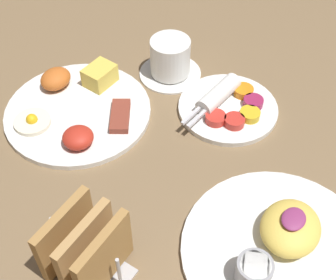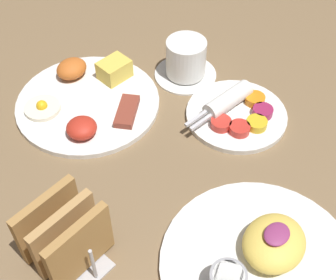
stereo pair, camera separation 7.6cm
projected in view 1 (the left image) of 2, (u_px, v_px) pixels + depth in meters
ground_plane at (156, 188)px, 0.73m from camera, size 3.00×3.00×0.00m
plate_breakfast at (77, 107)px, 0.84m from camera, size 0.26×0.26×0.05m
plate_condiments at (228, 106)px, 0.84m from camera, size 0.19×0.18×0.04m
plate_foreground at (281, 246)px, 0.65m from camera, size 0.28×0.28×0.06m
toast_rack at (85, 248)px, 0.61m from camera, size 0.10×0.12×0.10m
coffee_cup at (170, 60)px, 0.89m from camera, size 0.12×0.12×0.08m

